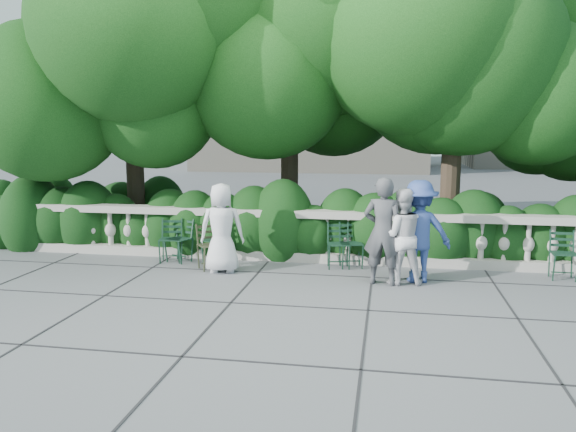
% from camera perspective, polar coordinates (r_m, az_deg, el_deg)
% --- Properties ---
extents(ground, '(90.00, 90.00, 0.00)m').
position_cam_1_polar(ground, '(9.20, -1.11, -7.12)').
color(ground, '#55565D').
rests_on(ground, ground).
extents(balustrade, '(12.00, 0.44, 1.00)m').
position_cam_1_polar(balustrade, '(10.81, 0.75, -2.05)').
color(balustrade, '#9E998E').
rests_on(balustrade, ground).
extents(shrub_hedge, '(15.00, 2.60, 1.70)m').
position_cam_1_polar(shrub_hedge, '(12.07, 1.67, -3.25)').
color(shrub_hedge, black).
rests_on(shrub_hedge, ground).
extents(tree_canopy, '(15.04, 6.52, 6.78)m').
position_cam_1_polar(tree_canopy, '(11.99, 5.27, 15.68)').
color(tree_canopy, '#3F3023').
rests_on(tree_canopy, ground).
extents(chair_a, '(0.54, 0.57, 0.84)m').
position_cam_1_polar(chair_a, '(10.67, -7.74, -4.95)').
color(chair_a, black).
rests_on(chair_a, ground).
extents(chair_b, '(0.59, 0.61, 0.84)m').
position_cam_1_polar(chair_b, '(10.91, -11.48, -4.73)').
color(chair_b, black).
rests_on(chair_b, ground).
extents(chair_c, '(0.52, 0.56, 0.84)m').
position_cam_1_polar(chair_c, '(10.89, -11.92, -4.77)').
color(chair_c, black).
rests_on(chair_c, ground).
extents(chair_d, '(0.54, 0.57, 0.84)m').
position_cam_1_polar(chair_d, '(10.32, 6.55, -5.40)').
color(chair_d, black).
rests_on(chair_d, ground).
extents(chair_e, '(0.52, 0.55, 0.84)m').
position_cam_1_polar(chair_e, '(10.25, 5.21, -5.47)').
color(chair_e, black).
rests_on(chair_e, ground).
extents(chair_f, '(0.46, 0.50, 0.84)m').
position_cam_1_polar(chair_f, '(10.52, 26.24, -5.99)').
color(chair_f, black).
rests_on(chair_f, ground).
extents(chair_weathered, '(0.64, 0.65, 0.84)m').
position_cam_1_polar(chair_weathered, '(10.23, -7.56, -5.54)').
color(chair_weathered, black).
rests_on(chair_weathered, ground).
extents(person_businessman, '(0.86, 0.64, 1.59)m').
position_cam_1_polar(person_businessman, '(9.97, -6.75, -1.22)').
color(person_businessman, silver).
rests_on(person_businessman, ground).
extents(person_woman_grey, '(0.70, 0.51, 1.77)m').
position_cam_1_polar(person_woman_grey, '(9.24, 9.63, -1.54)').
color(person_woman_grey, '#45464A').
rests_on(person_woman_grey, ground).
extents(person_casual_man, '(0.85, 0.71, 1.58)m').
position_cam_1_polar(person_casual_man, '(9.36, 11.41, -2.04)').
color(person_casual_man, silver).
rests_on(person_casual_man, ground).
extents(person_older_blue, '(1.20, 0.84, 1.70)m').
position_cam_1_polar(person_older_blue, '(9.53, 13.12, -1.53)').
color(person_older_blue, '#2E458B').
rests_on(person_older_blue, ground).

